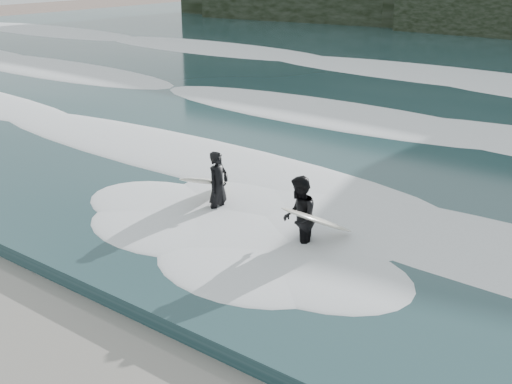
% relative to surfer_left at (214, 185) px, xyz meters
% --- Properties ---
extents(foam_near, '(60.00, 3.20, 0.20)m').
position_rel_surfer_left_xyz_m(foam_near, '(1.02, 2.06, -0.39)').
color(foam_near, white).
rests_on(foam_near, sea).
extents(foam_mid, '(60.00, 4.00, 0.24)m').
position_rel_surfer_left_xyz_m(foam_mid, '(1.02, 9.06, -0.37)').
color(foam_mid, white).
rests_on(foam_mid, sea).
extents(surfer_left, '(1.18, 2.25, 1.57)m').
position_rel_surfer_left_xyz_m(surfer_left, '(0.00, 0.00, 0.00)').
color(surfer_left, black).
rests_on(surfer_left, ground).
extents(surfer_right, '(1.36, 1.87, 1.62)m').
position_rel_surfer_left_xyz_m(surfer_right, '(2.54, -0.44, 0.02)').
color(surfer_right, black).
rests_on(surfer_right, ground).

